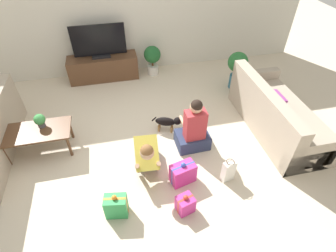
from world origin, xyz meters
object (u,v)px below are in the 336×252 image
Objects in this scene: gift_box_c at (183,173)px; gift_box_a at (185,204)px; tv at (99,43)px; potted_plant_back_right at (152,58)px; tv_console at (104,68)px; sofa_right at (276,115)px; dog at (168,122)px; gift_bag_a at (228,171)px; person_kneeling at (146,153)px; gift_box_b at (116,206)px; coffee_table at (36,133)px; tabletop_plant at (40,120)px; person_sitting at (194,131)px; potted_plant_corner_right at (237,66)px.

gift_box_a is at bearing -101.24° from gift_box_c.
tv is 1.65× the size of potted_plant_back_right.
tv_console is 2.23× the size of potted_plant_back_right.
sofa_right reaches higher than potted_plant_back_right.
tv_console is at bearing 47.62° from dog.
dog is 1.32× the size of gift_bag_a.
tv_console is 1.87× the size of person_kneeling.
gift_box_b is at bearing -89.89° from tv.
gift_bag_a is at bearing -10.42° from gift_box_c.
tv is 3.52m from gift_box_b.
tabletop_plant is at bearing 43.19° from coffee_table.
sofa_right is 4.16× the size of dog.
person_kneeling reaches higher than dog.
gift_bag_a is at bearing 25.49° from gift_box_a.
person_kneeling is 0.86m from person_sitting.
coffee_table is (-3.91, 0.32, 0.09)m from sofa_right.
gift_bag_a is (0.64, -0.12, 0.02)m from gift_box_c.
sofa_right is 1.40× the size of tv_console.
sofa_right is 2.36m from person_kneeling.
person_sitting reaches higher than potted_plant_back_right.
dog is at bearing -92.59° from potted_plant_back_right.
gift_box_c reaches higher than dog.
tv_console reaches higher than gift_bag_a.
tv is 1.38× the size of person_kneeling.
potted_plant_back_right reaches higher than tabletop_plant.
person_sitting is at bearing 68.59° from gift_box_a.
person_sitting is 2.44× the size of gift_box_c.
potted_plant_corner_right reaches higher than tv_console.
gift_box_c is (0.09, 0.47, 0.03)m from gift_box_a.
gift_bag_a is (0.51, -3.20, -0.22)m from potted_plant_back_right.
tv_console is 0.57m from tv.
tv is (-2.83, 2.38, 0.54)m from sofa_right.
sofa_right is 9.32× the size of tabletop_plant.
person_sitting is at bearing -62.31° from tv.
tabletop_plant is (-2.30, 0.52, 0.21)m from person_sitting.
gift_box_b is at bearing 170.53° from gift_box_a.
potted_plant_back_right reaches higher than gift_box_b.
sofa_right is 2.62× the size of person_kneeling.
coffee_table is 2.33m from tv_console.
person_sitting reaches higher than tv_console.
tv is 4.91× the size of tabletop_plant.
gift_box_c is at bearing 18.44° from gift_box_b.
tabletop_plant is at bearing 83.93° from sofa_right.
gift_bag_a is at bearing -63.73° from tv_console.
person_kneeling is at bearing -79.71° from tv.
person_sitting is at bearing 36.43° from gift_box_b.
person_kneeling is at bearing -101.93° from potted_plant_back_right.
potted_plant_back_right is at bearing -86.68° from person_sitting.
gift_box_b is at bearing -161.56° from gift_box_c.
potted_plant_corner_right is 2.53m from gift_bag_a.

